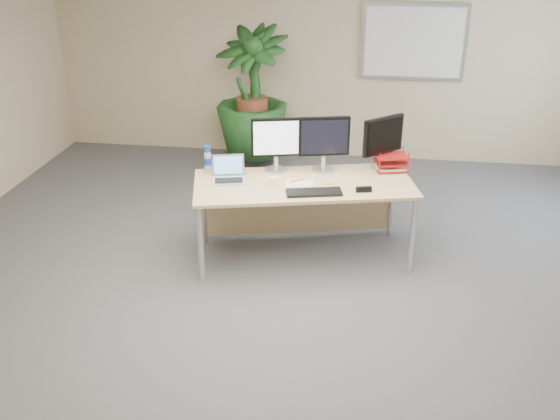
# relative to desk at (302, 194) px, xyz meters

# --- Properties ---
(floor) EXTENTS (8.00, 8.00, 0.00)m
(floor) POSITION_rel_desk_xyz_m (-0.12, -1.25, -0.60)
(floor) COLOR #4D4E53
(floor) RESTS_ON ground
(back_wall) EXTENTS (7.00, 0.04, 2.70)m
(back_wall) POSITION_rel_desk_xyz_m (-0.12, 2.75, 0.75)
(back_wall) COLOR #C0B088
(back_wall) RESTS_ON floor
(whiteboard) EXTENTS (1.30, 0.04, 0.95)m
(whiteboard) POSITION_rel_desk_xyz_m (1.08, 2.72, 0.95)
(whiteboard) COLOR #B4B4B9
(whiteboard) RESTS_ON back_wall
(desk) EXTENTS (2.14, 1.28, 0.77)m
(desk) POSITION_rel_desk_xyz_m (0.00, 0.00, 0.00)
(desk) COLOR tan
(desk) RESTS_ON floor
(floor_plant) EXTENTS (1.05, 1.05, 1.50)m
(floor_plant) POSITION_rel_desk_xyz_m (-0.89, 2.24, 0.15)
(floor_plant) COLOR #153B17
(floor_plant) RESTS_ON floor
(monitor_left) EXTENTS (0.46, 0.21, 0.52)m
(monitor_left) POSITION_rel_desk_xyz_m (-0.27, 0.13, 0.46)
(monitor_left) COLOR silver
(monitor_left) RESTS_ON desk
(monitor_right) EXTENTS (0.48, 0.22, 0.53)m
(monitor_right) POSITION_rel_desk_xyz_m (0.18, 0.20, 0.47)
(monitor_right) COLOR silver
(monitor_right) RESTS_ON desk
(monitor_dark) EXTENTS (0.37, 0.34, 0.51)m
(monitor_dark) POSITION_rel_desk_xyz_m (0.73, 0.35, 0.46)
(monitor_dark) COLOR silver
(monitor_dark) RESTS_ON desk
(laptop) EXTENTS (0.35, 0.32, 0.21)m
(laptop) POSITION_rel_desk_xyz_m (-0.67, -0.13, 0.22)
(laptop) COLOR #BDBCC1
(laptop) RESTS_ON desk
(keyboard) EXTENTS (0.51, 0.27, 0.03)m
(keyboard) POSITION_rel_desk_xyz_m (0.14, -0.35, 0.18)
(keyboard) COLOR black
(keyboard) RESTS_ON desk
(coffee_mug) EXTENTS (0.11, 0.08, 0.09)m
(coffee_mug) POSITION_rel_desk_xyz_m (-0.24, -0.23, 0.21)
(coffee_mug) COLOR white
(coffee_mug) RESTS_ON desk
(spiral_notebook) EXTENTS (0.28, 0.23, 0.01)m
(spiral_notebook) POSITION_rel_desk_xyz_m (-0.01, -0.14, 0.17)
(spiral_notebook) COLOR white
(spiral_notebook) RESTS_ON desk
(orange_pen) EXTENTS (0.13, 0.08, 0.01)m
(orange_pen) POSITION_rel_desk_xyz_m (-0.03, -0.10, 0.18)
(orange_pen) COLOR #E25819
(orange_pen) RESTS_ON spiral_notebook
(yellow_highlighter) EXTENTS (0.11, 0.03, 0.02)m
(yellow_highlighter) POSITION_rel_desk_xyz_m (0.25, -0.12, 0.17)
(yellow_highlighter) COLOR yellow
(yellow_highlighter) RESTS_ON desk
(water_bottle) EXTENTS (0.07, 0.07, 0.26)m
(water_bottle) POSITION_rel_desk_xyz_m (-0.90, 0.02, 0.29)
(water_bottle) COLOR #AEBCCD
(water_bottle) RESTS_ON desk
(letter_tray) EXTENTS (0.35, 0.29, 0.14)m
(letter_tray) POSITION_rel_desk_xyz_m (0.82, 0.32, 0.23)
(letter_tray) COLOR maroon
(letter_tray) RESTS_ON desk
(stapler) EXTENTS (0.14, 0.07, 0.05)m
(stapler) POSITION_rel_desk_xyz_m (0.57, -0.24, 0.19)
(stapler) COLOR black
(stapler) RESTS_ON desk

